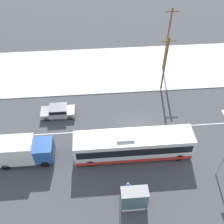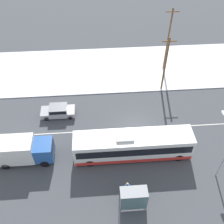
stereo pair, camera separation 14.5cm
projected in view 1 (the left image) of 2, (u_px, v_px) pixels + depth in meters
name	position (u px, v px, depth m)	size (l,w,h in m)	color
ground_plane	(136.00, 129.00, 31.45)	(120.00, 120.00, 0.00)	#424449
snow_lot	(125.00, 68.00, 40.01)	(80.00, 11.33, 0.12)	white
lane_marking_center	(136.00, 129.00, 31.45)	(60.00, 0.12, 0.00)	silver
city_bus	(133.00, 145.00, 27.71)	(12.47, 2.57, 3.25)	white
box_truck	(21.00, 151.00, 27.11)	(6.29, 2.30, 3.06)	silver
sedan_car	(58.00, 111.00, 32.44)	(4.19, 1.80, 1.45)	#9E9EA3
pedestrian_at_stop	(128.00, 186.00, 25.01)	(0.57, 0.25, 1.59)	#23232D
bus_shelter	(135.00, 198.00, 23.44)	(2.48, 1.20, 2.40)	gray
utility_pole_roadside	(165.00, 64.00, 33.68)	(1.80, 0.24, 7.98)	brown
utility_pole_snowlot	(167.00, 40.00, 36.42)	(1.80, 0.24, 9.50)	brown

